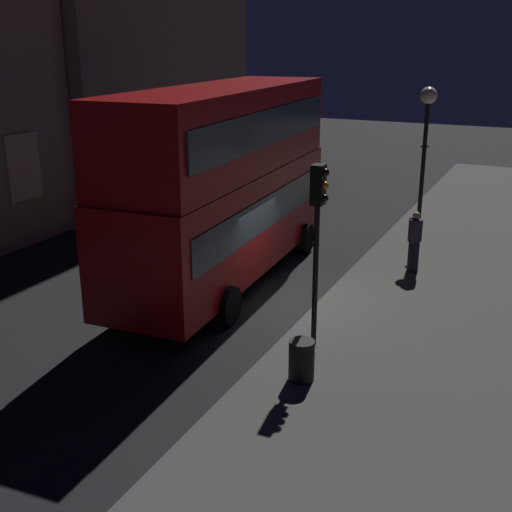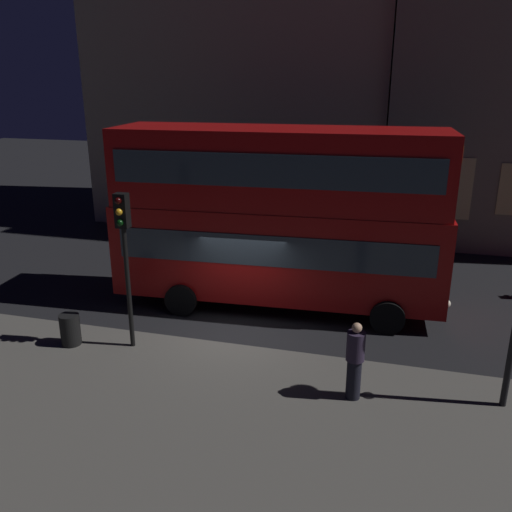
{
  "view_description": "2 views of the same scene",
  "coord_description": "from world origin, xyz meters",
  "px_view_note": "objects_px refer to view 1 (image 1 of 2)",
  "views": [
    {
      "loc": [
        -14.98,
        -6.22,
        6.67
      ],
      "look_at": [
        -0.2,
        0.75,
        1.23
      ],
      "focal_mm": 46.19,
      "sensor_mm": 36.0,
      "label": 1
    },
    {
      "loc": [
        4.08,
        -13.02,
        6.88
      ],
      "look_at": [
        0.39,
        0.83,
        2.03
      ],
      "focal_mm": 37.65,
      "sensor_mm": 36.0,
      "label": 2
    }
  ],
  "objects_px": {
    "double_decker_bus": "(224,177)",
    "litter_bin": "(302,360)",
    "pedestrian": "(414,241)",
    "traffic_light_near_kerb": "(318,218)",
    "street_lamp": "(426,126)",
    "traffic_light_far_side": "(277,135)"
  },
  "relations": [
    {
      "from": "pedestrian",
      "to": "litter_bin",
      "type": "bearing_deg",
      "value": 65.35
    },
    {
      "from": "litter_bin",
      "to": "double_decker_bus",
      "type": "bearing_deg",
      "value": 41.95
    },
    {
      "from": "double_decker_bus",
      "to": "litter_bin",
      "type": "relative_size",
      "value": 11.91
    },
    {
      "from": "traffic_light_near_kerb",
      "to": "litter_bin",
      "type": "distance_m",
      "value": 2.99
    },
    {
      "from": "traffic_light_far_side",
      "to": "pedestrian",
      "type": "distance_m",
      "value": 10.9
    },
    {
      "from": "street_lamp",
      "to": "pedestrian",
      "type": "xyz_separation_m",
      "value": [
        -3.16,
        -0.54,
        -2.94
      ]
    },
    {
      "from": "street_lamp",
      "to": "litter_bin",
      "type": "height_order",
      "value": "street_lamp"
    },
    {
      "from": "double_decker_bus",
      "to": "traffic_light_near_kerb",
      "type": "distance_m",
      "value": 4.89
    },
    {
      "from": "double_decker_bus",
      "to": "traffic_light_far_side",
      "type": "distance_m",
      "value": 10.75
    },
    {
      "from": "double_decker_bus",
      "to": "street_lamp",
      "type": "xyz_separation_m",
      "value": [
        5.94,
        -4.22,
        0.95
      ]
    },
    {
      "from": "traffic_light_near_kerb",
      "to": "street_lamp",
      "type": "bearing_deg",
      "value": -2.82
    },
    {
      "from": "traffic_light_far_side",
      "to": "litter_bin",
      "type": "relative_size",
      "value": 4.44
    },
    {
      "from": "traffic_light_near_kerb",
      "to": "street_lamp",
      "type": "relative_size",
      "value": 0.8
    },
    {
      "from": "double_decker_bus",
      "to": "traffic_light_near_kerb",
      "type": "xyz_separation_m",
      "value": [
        -3.02,
        -3.84,
        0.02
      ]
    },
    {
      "from": "double_decker_bus",
      "to": "litter_bin",
      "type": "height_order",
      "value": "double_decker_bus"
    },
    {
      "from": "pedestrian",
      "to": "litter_bin",
      "type": "relative_size",
      "value": 2.14
    },
    {
      "from": "traffic_light_near_kerb",
      "to": "litter_bin",
      "type": "height_order",
      "value": "traffic_light_near_kerb"
    },
    {
      "from": "traffic_light_far_side",
      "to": "pedestrian",
      "type": "bearing_deg",
      "value": 32.53
    },
    {
      "from": "street_lamp",
      "to": "litter_bin",
      "type": "relative_size",
      "value": 6.02
    },
    {
      "from": "traffic_light_near_kerb",
      "to": "pedestrian",
      "type": "xyz_separation_m",
      "value": [
        5.81,
        -0.91,
        -2.0
      ]
    },
    {
      "from": "double_decker_bus",
      "to": "pedestrian",
      "type": "bearing_deg",
      "value": -62.81
    },
    {
      "from": "traffic_light_near_kerb",
      "to": "pedestrian",
      "type": "distance_m",
      "value": 6.21
    }
  ]
}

